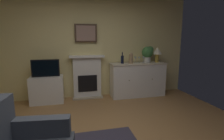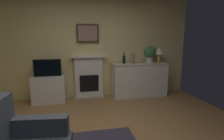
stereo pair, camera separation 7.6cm
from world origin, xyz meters
name	(u,v)px [view 2 (the right image)]	position (x,y,z in m)	size (l,w,h in m)	color
wall_rear	(88,41)	(0.00, 2.38, 1.46)	(5.48, 0.06, 2.91)	#EAD68C
fireplace_unit	(89,77)	(0.00, 2.25, 0.55)	(0.87, 0.30, 1.10)	white
framed_picture	(88,33)	(0.00, 2.29, 1.65)	(0.55, 0.04, 0.45)	#473323
sideboard_cabinet	(139,80)	(1.31, 2.07, 0.45)	(1.45, 0.49, 0.89)	white
table_lamp	(159,52)	(1.85, 2.07, 1.17)	(0.26, 0.26, 0.40)	#B79338
wine_bottle	(124,59)	(0.89, 2.07, 1.00)	(0.08, 0.08, 0.29)	black
wine_glass_left	(137,58)	(1.24, 2.08, 1.01)	(0.07, 0.07, 0.16)	silver
wine_glass_center	(141,58)	(1.35, 2.09, 1.01)	(0.07, 0.07, 0.16)	silver
wine_glass_right	(145,58)	(1.46, 2.08, 1.01)	(0.07, 0.07, 0.16)	silver
vase_decorative	(133,58)	(1.10, 2.02, 1.03)	(0.11, 0.11, 0.28)	#9E7F5B
tv_cabinet	(49,89)	(-0.97, 2.09, 0.32)	(0.75, 0.42, 0.64)	white
tv_set	(48,68)	(-0.97, 2.06, 0.84)	(0.62, 0.07, 0.40)	black
potted_plant_small	(150,53)	(1.61, 2.12, 1.14)	(0.30, 0.30, 0.43)	beige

